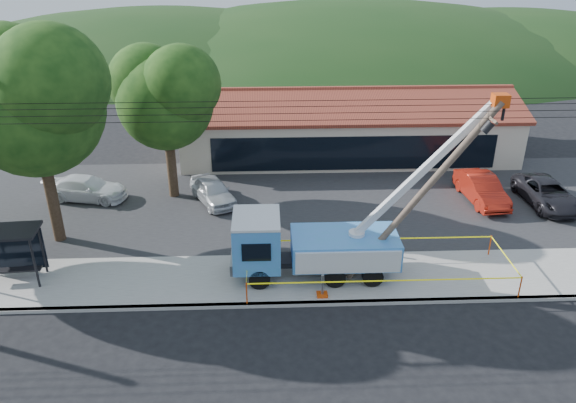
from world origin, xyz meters
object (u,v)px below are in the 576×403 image
Objects in this scene: car_white at (89,200)px; leaning_pole at (427,187)px; bus_shelter at (10,242)px; car_red at (479,202)px; utility_truck at (311,243)px; car_dark at (544,206)px; car_silver at (214,203)px.

leaning_pole is at bearing -106.60° from car_white.
bus_shelter is 24.47m from car_red.
utility_truck reaches higher than car_white.
utility_truck is 15.47m from car_dark.
car_white is (-22.57, 1.15, 0.00)m from car_red.
car_silver reaches higher than car_white.
car_red is at bearing 12.67° from bus_shelter.
bus_shelter reaches higher than car_red.
car_white is at bearing 145.58° from utility_truck.
car_dark is (3.54, -0.58, 0.00)m from car_red.
utility_truck is 2.42× the size of car_white.
car_dark is (26.12, -1.73, 0.00)m from car_white.
car_silver is at bearing 122.82° from utility_truck.
leaning_pole is 2.01× the size of car_silver.
car_dark is (18.83, -1.05, 0.00)m from car_silver.
car_red is at bearing -82.25° from car_white.
car_silver reaches higher than car_dark.
car_dark is at bearing 37.79° from leaning_pole.
leaning_pole reaches higher than car_silver.
car_red is 22.60m from car_white.
leaning_pole reaches higher than bus_shelter.
car_white is at bearing 147.95° from car_silver.
car_red is (23.32, 7.15, -2.00)m from bus_shelter.
car_red is 0.93× the size of car_dark.
bus_shelter is 27.73m from car_dark.
utility_truck reaches higher than car_dark.
car_red reaches higher than car_silver.
leaning_pole is 17.96m from bus_shelter.
utility_truck is at bearing -4.79° from bus_shelter.
utility_truck is at bearing -83.85° from car_silver.
car_red is 1.00× the size of car_white.
car_silver is 7.32m from car_white.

